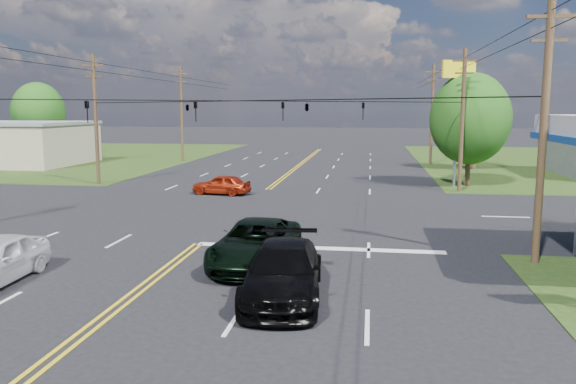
% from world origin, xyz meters
% --- Properties ---
extents(ground, '(280.00, 280.00, 0.00)m').
position_xyz_m(ground, '(0.00, 12.00, 0.00)').
color(ground, black).
rests_on(ground, ground).
extents(grass_nw, '(46.00, 48.00, 0.03)m').
position_xyz_m(grass_nw, '(-35.00, 44.00, 0.00)').
color(grass_nw, '#1F3812').
rests_on(grass_nw, ground).
extents(stop_bar, '(10.00, 0.50, 0.02)m').
position_xyz_m(stop_bar, '(5.00, 4.00, 0.00)').
color(stop_bar, silver).
rests_on(stop_bar, ground).
extents(retail_nw, '(16.00, 11.00, 4.00)m').
position_xyz_m(retail_nw, '(-30.00, 34.00, 2.00)').
color(retail_nw, tan).
rests_on(retail_nw, ground).
extents(pole_se, '(1.60, 0.28, 9.50)m').
position_xyz_m(pole_se, '(13.00, 3.00, 4.92)').
color(pole_se, '#442B1D').
rests_on(pole_se, ground).
extents(pole_nw, '(1.60, 0.28, 9.50)m').
position_xyz_m(pole_nw, '(-13.00, 21.00, 4.92)').
color(pole_nw, '#442B1D').
rests_on(pole_nw, ground).
extents(pole_ne, '(1.60, 0.28, 9.50)m').
position_xyz_m(pole_ne, '(13.00, 21.00, 4.92)').
color(pole_ne, '#442B1D').
rests_on(pole_ne, ground).
extents(pole_left_far, '(1.60, 0.28, 10.00)m').
position_xyz_m(pole_left_far, '(-13.00, 40.00, 5.17)').
color(pole_left_far, '#442B1D').
rests_on(pole_left_far, ground).
extents(pole_right_far, '(1.60, 0.28, 10.00)m').
position_xyz_m(pole_right_far, '(13.00, 40.00, 5.17)').
color(pole_right_far, '#442B1D').
rests_on(pole_right_far, ground).
extents(span_wire_signals, '(26.00, 18.00, 1.13)m').
position_xyz_m(span_wire_signals, '(0.00, 12.00, 6.00)').
color(span_wire_signals, black).
rests_on(span_wire_signals, ground).
extents(power_lines, '(26.04, 100.00, 0.64)m').
position_xyz_m(power_lines, '(0.00, 10.00, 8.60)').
color(power_lines, black).
rests_on(power_lines, ground).
extents(tree_right_a, '(5.70, 5.70, 8.18)m').
position_xyz_m(tree_right_a, '(14.00, 24.00, 4.87)').
color(tree_right_a, '#442B1D').
rests_on(tree_right_a, ground).
extents(tree_right_b, '(4.94, 4.94, 7.09)m').
position_xyz_m(tree_right_b, '(16.50, 36.00, 4.22)').
color(tree_right_b, '#442B1D').
rests_on(tree_right_b, ground).
extents(tree_far_l, '(6.08, 6.08, 8.72)m').
position_xyz_m(tree_far_l, '(-32.00, 44.00, 5.19)').
color(tree_far_l, '#442B1D').
rests_on(tree_far_l, ground).
extents(pickup_dkgreen, '(2.73, 5.75, 1.59)m').
position_xyz_m(pickup_dkgreen, '(3.00, 1.30, 0.79)').
color(pickup_dkgreen, black).
rests_on(pickup_dkgreen, ground).
extents(suv_black, '(2.62, 5.63, 1.59)m').
position_xyz_m(suv_black, '(4.50, -2.03, 0.80)').
color(suv_black, black).
rests_on(suv_black, ground).
extents(sedan_red, '(3.99, 2.05, 1.30)m').
position_xyz_m(sedan_red, '(-2.65, 17.50, 0.65)').
color(sedan_red, '#99200B').
rests_on(sedan_red, ground).
extents(polesign_ne, '(2.39, 1.07, 8.94)m').
position_xyz_m(polesign_ne, '(13.00, 23.49, 7.08)').
color(polesign_ne, '#A5A5AA').
rests_on(polesign_ne, ground).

